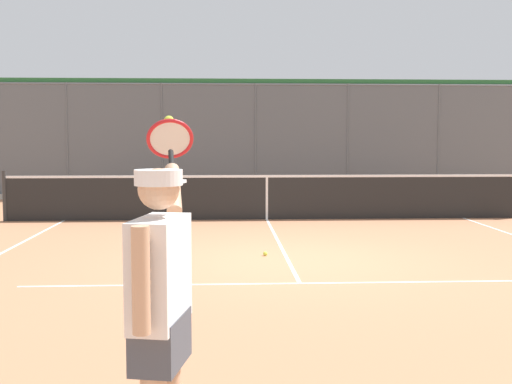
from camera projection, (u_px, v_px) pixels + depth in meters
The scene contains 7 objects.
ground_plane at pixel (288, 260), 9.09m from camera, with size 60.00×60.00×0.00m, color #B27551.
court_line_markings at pixel (303, 289), 7.35m from camera, with size 8.72×10.91×0.01m.
fence_backdrop at pixel (254, 139), 19.00m from camera, with size 19.31×1.37×3.48m.
tennis_net at pixel (267, 197), 13.55m from camera, with size 11.20×0.09×1.07m.
tennis_player at pixel (160, 302), 3.16m from camera, with size 0.32×1.39×1.91m.
tennis_ball_near_net at pixel (185, 224), 12.65m from camera, with size 0.07×0.07×0.07m, color #D6E042.
tennis_ball_mid_court at pixel (265, 254), 9.42m from camera, with size 0.07×0.07×0.07m, color #D6E042.
Camera 1 is at (0.91, 8.93, 1.78)m, focal length 44.14 mm.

